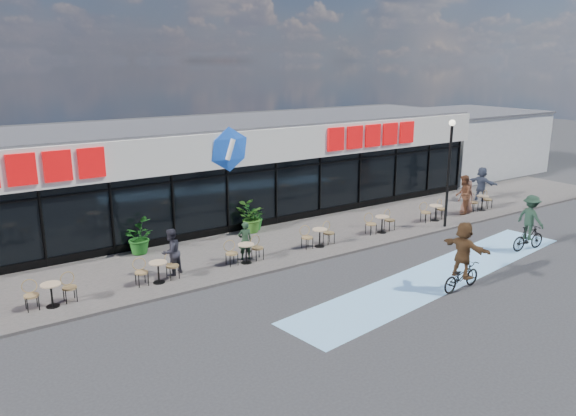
{
  "coord_description": "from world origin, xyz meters",
  "views": [
    {
      "loc": [
        -10.99,
        -13.94,
        7.37
      ],
      "look_at": [
        0.8,
        3.5,
        1.84
      ],
      "focal_mm": 35.0,
      "sensor_mm": 36.0,
      "label": 1
    }
  ],
  "objects": [
    {
      "name": "patron_left",
      "position": [
        -1.1,
        3.57,
        0.84
      ],
      "size": [
        0.61,
        0.47,
        1.47
      ],
      "primitive_type": "imported",
      "rotation": [
        0.0,
        0.0,
        2.9
      ],
      "color": "black",
      "rests_on": "sidewalk"
    },
    {
      "name": "lamp_post",
      "position": [
        8.58,
        2.3,
        2.98
      ],
      "size": [
        0.28,
        0.28,
        4.82
      ],
      "color": "black",
      "rests_on": "sidewalk"
    },
    {
      "name": "bistro_set_6",
      "position": [
        8.95,
        3.29,
        0.56
      ],
      "size": [
        1.54,
        0.62,
        0.9
      ],
      "color": "tan",
      "rests_on": "sidewalk"
    },
    {
      "name": "bistro_set_4",
      "position": [
        2.13,
        3.29,
        0.56
      ],
      "size": [
        1.54,
        0.62,
        0.9
      ],
      "color": "tan",
      "rests_on": "sidewalk"
    },
    {
      "name": "building",
      "position": [
        -0.0,
        9.93,
        2.34
      ],
      "size": [
        30.6,
        6.57,
        4.75
      ],
      "color": "black",
      "rests_on": "ground"
    },
    {
      "name": "bistro_set_1",
      "position": [
        -8.09,
        3.29,
        0.56
      ],
      "size": [
        1.54,
        0.62,
        0.9
      ],
      "color": "tan",
      "rests_on": "sidewalk"
    },
    {
      "name": "pedestrian_a",
      "position": [
        11.29,
        3.32,
        0.92
      ],
      "size": [
        0.54,
        0.81,
        1.65
      ],
      "primitive_type": "imported",
      "rotation": [
        0.0,
        0.0,
        -1.59
      ],
      "color": "brown",
      "rests_on": "sidewalk"
    },
    {
      "name": "bistro_set_3",
      "position": [
        -1.28,
        3.29,
        0.56
      ],
      "size": [
        1.54,
        0.62,
        0.9
      ],
      "color": "tan",
      "rests_on": "sidewalk"
    },
    {
      "name": "bike_lane",
      "position": [
        4.0,
        -1.5,
        0.01
      ],
      "size": [
        14.17,
        4.13,
        0.01
      ],
      "primitive_type": "cube",
      "rotation": [
        0.0,
        0.0,
        0.14
      ],
      "color": "#7DBAEC",
      "rests_on": "ground"
    },
    {
      "name": "cyclist_a",
      "position": [
        3.51,
        -2.75,
        1.06
      ],
      "size": [
        1.8,
        1.78,
        2.34
      ],
      "color": "black",
      "rests_on": "ground"
    },
    {
      "name": "ground",
      "position": [
        0.0,
        0.0,
        0.0
      ],
      "size": [
        120.0,
        120.0,
        0.0
      ],
      "primitive_type": "plane",
      "color": "#28282B",
      "rests_on": "ground"
    },
    {
      "name": "bistro_set_2",
      "position": [
        -4.68,
        3.29,
        0.56
      ],
      "size": [
        1.54,
        0.62,
        0.9
      ],
      "color": "tan",
      "rests_on": "sidewalk"
    },
    {
      "name": "bistro_set_5",
      "position": [
        5.54,
        3.29,
        0.56
      ],
      "size": [
        1.54,
        0.62,
        0.9
      ],
      "color": "tan",
      "rests_on": "sidewalk"
    },
    {
      "name": "potted_plant_left",
      "position": [
        -4.22,
        6.5,
        0.77
      ],
      "size": [
        1.15,
        1.29,
        1.34
      ],
      "primitive_type": "imported",
      "rotation": [
        0.0,
        0.0,
        1.49
      ],
      "color": "#195518",
      "rests_on": "sidewalk"
    },
    {
      "name": "potted_plant_mid",
      "position": [
        1.15,
        6.65,
        0.67
      ],
      "size": [
        1.35,
        1.31,
        1.14
      ],
      "primitive_type": "imported",
      "rotation": [
        0.0,
        0.0,
        3.72
      ],
      "color": "#1C631E",
      "rests_on": "sidewalk"
    },
    {
      "name": "pedestrian_c",
      "position": [
        10.96,
        3.29,
        1.06
      ],
      "size": [
        1.19,
        1.13,
        1.93
      ],
      "primitive_type": "imported",
      "rotation": [
        0.0,
        0.0,
        3.75
      ],
      "color": "#4F2D1C",
      "rests_on": "sidewalk"
    },
    {
      "name": "pedestrian_b",
      "position": [
        14.0,
        4.55,
        1.01
      ],
      "size": [
        0.61,
        1.71,
        1.82
      ],
      "primitive_type": "imported",
      "rotation": [
        0.0,
        0.0,
        1.62
      ],
      "color": "#31394D",
      "rests_on": "sidewalk"
    },
    {
      "name": "potted_plant_right",
      "position": [
        0.79,
        6.45,
        0.78
      ],
      "size": [
        1.6,
        1.55,
        1.36
      ],
      "primitive_type": "imported",
      "rotation": [
        0.0,
        0.0,
        2.57
      ],
      "color": "#32691E",
      "rests_on": "sidewalk"
    },
    {
      "name": "patron_right",
      "position": [
        -4.02,
        3.65,
        0.94
      ],
      "size": [
        1.0,
        0.9,
        1.67
      ],
      "primitive_type": "imported",
      "rotation": [
        0.0,
        0.0,
        3.54
      ],
      "color": "#212129",
      "rests_on": "sidewalk"
    },
    {
      "name": "bistro_set_7",
      "position": [
        12.36,
        3.29,
        0.56
      ],
      "size": [
        1.54,
        0.62,
        0.9
      ],
      "color": "tan",
      "rests_on": "sidewalk"
    },
    {
      "name": "sidewalk",
      "position": [
        0.0,
        4.5,
        0.05
      ],
      "size": [
        44.0,
        5.0,
        0.1
      ],
      "primitive_type": "cube",
      "color": "#57504D",
      "rests_on": "ground"
    },
    {
      "name": "neighbour_building",
      "position": [
        20.5,
        11.0,
        2.06
      ],
      "size": [
        9.2,
        7.2,
        4.11
      ],
      "color": "silver",
      "rests_on": "ground"
    },
    {
      "name": "cyclist_b",
      "position": [
        8.99,
        -1.59,
        1.05
      ],
      "size": [
        1.72,
        1.25,
        2.27
      ],
      "color": "black",
      "rests_on": "ground"
    }
  ]
}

